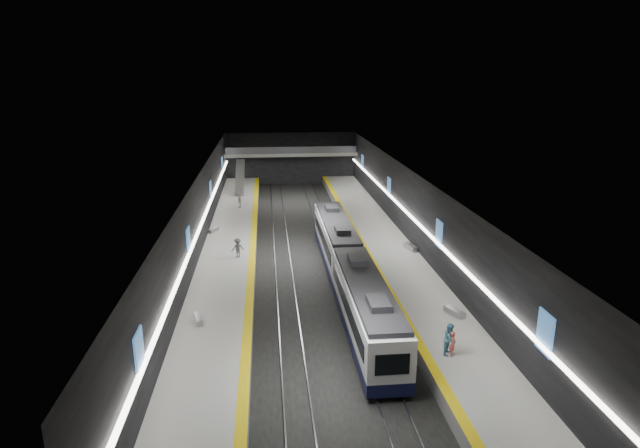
{
  "coord_description": "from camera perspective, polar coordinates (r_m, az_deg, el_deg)",
  "views": [
    {
      "loc": [
        -3.77,
        -47.97,
        17.16
      ],
      "look_at": [
        1.47,
        3.8,
        2.2
      ],
      "focal_mm": 30.0,
      "sensor_mm": 36.0,
      "label": 1
    }
  ],
  "objects": [
    {
      "name": "cove_light_left",
      "position": [
        50.16,
        -12.46,
        0.21
      ],
      "size": [
        0.25,
        68.6,
        0.12
      ],
      "primitive_type": "cube",
      "color": "white",
      "rests_on": "wall_left"
    },
    {
      "name": "passenger_right_a",
      "position": [
        32.97,
        13.97,
        -12.3
      ],
      "size": [
        0.55,
        0.66,
        1.54
      ],
      "primitive_type": "imported",
      "rotation": [
        0.0,
        0.0,
        1.2
      ],
      "color": "#C24B48",
      "rests_on": "platform_right"
    },
    {
      "name": "tile_surface_right",
      "position": [
        51.86,
        7.08,
        -2.23
      ],
      "size": [
        5.0,
        70.0,
        0.02
      ],
      "primitive_type": "cube",
      "color": "#AAAAA5",
      "rests_on": "platform_right"
    },
    {
      "name": "tile_surface_left",
      "position": [
        50.76,
        -9.7,
        -2.75
      ],
      "size": [
        5.0,
        70.0,
        0.02
      ],
      "primitive_type": "cube",
      "color": "#AAAAA5",
      "rests_on": "platform_left"
    },
    {
      "name": "bench_right_near",
      "position": [
        38.31,
        14.16,
        -9.09
      ],
      "size": [
        1.12,
        1.79,
        0.42
      ],
      "primitive_type": "cube",
      "rotation": [
        0.0,
        0.0,
        0.4
      ],
      "color": "#99999E",
      "rests_on": "platform_right"
    },
    {
      "name": "train",
      "position": [
        42.55,
        3.08,
        -4.57
      ],
      "size": [
        2.69,
        30.04,
        3.6
      ],
      "color": "#0F1237",
      "rests_on": "ground"
    },
    {
      "name": "platform_right",
      "position": [
        52.02,
        7.06,
        -2.77
      ],
      "size": [
        5.0,
        70.0,
        1.0
      ],
      "primitive_type": "cube",
      "color": "slate",
      "rests_on": "ground"
    },
    {
      "name": "bench_right_far",
      "position": [
        50.84,
        9.64,
        -2.45
      ],
      "size": [
        0.91,
        1.96,
        0.46
      ],
      "primitive_type": "cube",
      "rotation": [
        0.0,
        0.0,
        0.21
      ],
      "color": "#99999E",
      "rests_on": "platform_right"
    },
    {
      "name": "wall_back",
      "position": [
        84.09,
        -3.16,
        7.01
      ],
      "size": [
        20.0,
        0.04,
        8.0
      ],
      "primitive_type": "cube",
      "color": "black",
      "rests_on": "ground"
    },
    {
      "name": "passenger_left_b",
      "position": [
        48.47,
        -8.77,
        -2.53
      ],
      "size": [
        1.28,
        0.96,
        1.76
      ],
      "primitive_type": "imported",
      "rotation": [
        0.0,
        0.0,
        3.45
      ],
      "color": "#44464C",
      "rests_on": "platform_left"
    },
    {
      "name": "bench_left_far",
      "position": [
        56.74,
        -11.33,
        -0.61
      ],
      "size": [
        1.11,
        1.74,
        0.41
      ],
      "primitive_type": "cube",
      "rotation": [
        0.0,
        0.0,
        -0.41
      ],
      "color": "#99999E",
      "rests_on": "platform_left"
    },
    {
      "name": "ground",
      "position": [
        51.09,
        -1.21,
        -3.59
      ],
      "size": [
        70.0,
        70.0,
        0.0
      ],
      "primitive_type": "plane",
      "color": "black",
      "rests_on": "ground"
    },
    {
      "name": "ad_posters",
      "position": [
        50.72,
        -1.33,
        1.58
      ],
      "size": [
        19.94,
        53.5,
        2.2
      ],
      "color": "#3C71B5",
      "rests_on": "wall_left"
    },
    {
      "name": "platform_left",
      "position": [
        50.92,
        -9.67,
        -3.3
      ],
      "size": [
        5.0,
        70.0,
        1.0
      ],
      "primitive_type": "cube",
      "color": "slate",
      "rests_on": "ground"
    },
    {
      "name": "passenger_left_a",
      "position": [
        66.0,
        -8.56,
        2.54
      ],
      "size": [
        0.59,
        1.16,
        1.9
      ],
      "primitive_type": "imported",
      "rotation": [
        0.0,
        0.0,
        -1.69
      ],
      "color": "beige",
      "rests_on": "platform_left"
    },
    {
      "name": "bench_left_near",
      "position": [
        37.14,
        -12.82,
        -9.85
      ],
      "size": [
        0.74,
        1.64,
        0.39
      ],
      "primitive_type": "cube",
      "rotation": [
        0.0,
        0.0,
        0.2
      ],
      "color": "#99999E",
      "rests_on": "platform_left"
    },
    {
      "name": "tactile_strip_left",
      "position": [
        50.64,
        -7.21,
        -2.68
      ],
      "size": [
        0.6,
        70.0,
        0.02
      ],
      "primitive_type": "cube",
      "color": "yellow",
      "rests_on": "platform_left"
    },
    {
      "name": "escalator",
      "position": [
        75.43,
        -8.54,
        4.97
      ],
      "size": [
        1.2,
        7.5,
        3.92
      ],
      "primitive_type": "cube",
      "rotation": [
        0.44,
        0.0,
        0.0
      ],
      "color": "#99999E",
      "rests_on": "platform_left"
    },
    {
      "name": "cove_light_right",
      "position": [
        51.62,
        9.67,
        0.81
      ],
      "size": [
        0.25,
        68.6,
        0.12
      ],
      "primitive_type": "cube",
      "color": "white",
      "rests_on": "wall_right"
    },
    {
      "name": "tactile_strip_right",
      "position": [
        51.42,
        4.68,
        -2.31
      ],
      "size": [
        0.6,
        70.0,
        0.02
      ],
      "primitive_type": "cube",
      "color": "yellow",
      "rests_on": "platform_right"
    },
    {
      "name": "mezzanine_bridge",
      "position": [
        81.89,
        -3.1,
        7.51
      ],
      "size": [
        20.0,
        3.0,
        1.5
      ],
      "color": "gray",
      "rests_on": "wall_left"
    },
    {
      "name": "ceiling",
      "position": [
        48.99,
        -1.27,
        5.26
      ],
      "size": [
        20.0,
        70.0,
        0.04
      ],
      "primitive_type": "cube",
      "rotation": [
        3.14,
        0.0,
        0.0
      ],
      "color": "beige",
      "rests_on": "wall_left"
    },
    {
      "name": "wall_right",
      "position": [
        51.62,
        9.9,
        1.03
      ],
      "size": [
        0.04,
        70.0,
        8.0
      ],
      "primitive_type": "cube",
      "color": "black",
      "rests_on": "ground"
    },
    {
      "name": "wall_left",
      "position": [
        50.13,
        -12.71,
        0.42
      ],
      "size": [
        0.04,
        70.0,
        8.0
      ],
      "primitive_type": "cube",
      "color": "black",
      "rests_on": "ground"
    },
    {
      "name": "passenger_right_b",
      "position": [
        33.02,
        13.7,
        -11.85
      ],
      "size": [
        1.14,
        1.19,
        1.94
      ],
      "primitive_type": "imported",
      "rotation": [
        0.0,
        0.0,
        0.96
      ],
      "color": "teal",
      "rests_on": "platform_right"
    },
    {
      "name": "rails",
      "position": [
        51.07,
        -1.21,
        -3.53
      ],
      "size": [
        6.52,
        70.0,
        0.12
      ],
      "color": "gray",
      "rests_on": "ground"
    }
  ]
}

